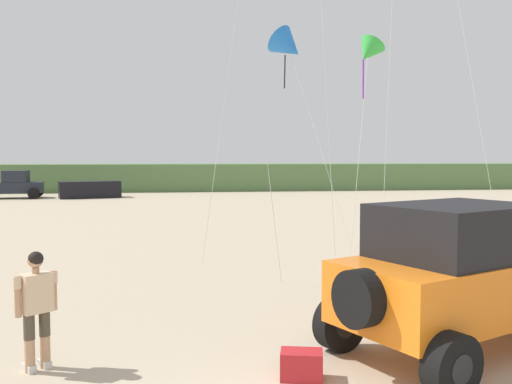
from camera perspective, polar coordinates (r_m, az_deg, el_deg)
dune_ridge at (r=50.36m, az=-0.60°, el=1.59°), size 90.00×6.29×2.31m
jeep at (r=9.17m, az=20.97°, el=-7.71°), size 5.00×3.95×2.26m
person_watching at (r=8.41m, az=-21.57°, el=-10.59°), size 0.51×0.46×1.67m
cooler_box at (r=7.80m, az=4.69°, el=-17.24°), size 0.63×0.48×0.38m
distant_pickup at (r=43.23m, az=-23.88°, el=0.65°), size 4.76×2.77×1.98m
distant_sedan at (r=41.74m, az=-16.65°, el=0.25°), size 4.50×2.77×1.20m
kite_purple_stunt at (r=18.11m, az=11.41°, el=13.86°), size 2.55×4.85×6.71m
kite_white_parafoil at (r=22.23m, az=3.36°, el=14.63°), size 2.33×4.86×8.04m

